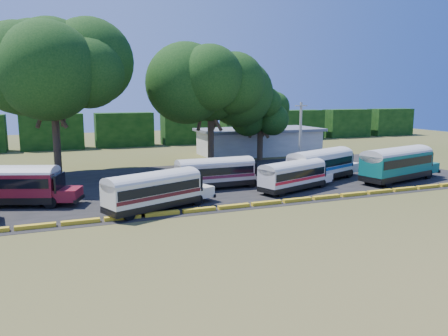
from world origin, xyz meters
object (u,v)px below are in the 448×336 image
object	(u,v)px
bus_red	(8,183)
bus_white_red	(294,174)
bus_cream_west	(155,189)
tree_west	(52,64)
bus_teal	(398,162)

from	to	relation	value
bus_red	bus_white_red	xyz separation A→B (m)	(25.08, -3.76, -0.29)
bus_cream_west	tree_west	xyz separation A→B (m)	(-6.95, 17.79, 10.69)
bus_cream_west	bus_white_red	xyz separation A→B (m)	(14.03, 2.25, -0.13)
bus_red	bus_teal	distance (m)	38.00
bus_cream_west	bus_white_red	size ratio (longest dim) A/B	1.07
bus_white_red	tree_west	size ratio (longest dim) A/B	0.53
tree_west	bus_cream_west	bearing A→B (deg)	-68.65
bus_cream_west	bus_red	bearing A→B (deg)	130.07
bus_white_red	bus_red	bearing A→B (deg)	151.98
bus_cream_west	tree_west	size ratio (longest dim) A/B	0.57
bus_white_red	tree_west	bearing A→B (deg)	123.98
bus_white_red	tree_west	distance (m)	28.26
bus_red	tree_west	bearing A→B (deg)	90.79
bus_red	bus_cream_west	distance (m)	12.57
bus_white_red	bus_teal	distance (m)	12.74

